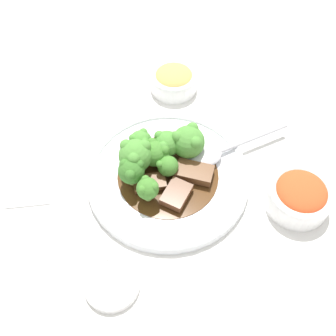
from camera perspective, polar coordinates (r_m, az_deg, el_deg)
ground_plane at (r=0.66m, az=0.00°, el=-1.71°), size 4.00×4.00×0.00m
main_plate at (r=0.65m, az=0.00°, el=-1.22°), size 0.27×0.27×0.02m
beef_strip_0 at (r=0.64m, az=3.85°, el=-0.61°), size 0.06×0.07×0.01m
beef_strip_1 at (r=0.62m, az=0.99°, el=-3.89°), size 0.06×0.06×0.01m
beef_strip_2 at (r=0.63m, az=-2.68°, el=-2.11°), size 0.04×0.05×0.01m
broccoli_floret_0 at (r=0.60m, az=-2.98°, el=-2.98°), size 0.03×0.03×0.05m
broccoli_floret_1 at (r=0.65m, az=-0.18°, el=3.59°), size 0.04×0.04×0.05m
broccoli_floret_2 at (r=0.65m, az=2.94°, el=3.90°), size 0.06×0.06×0.06m
broccoli_floret_3 at (r=0.64m, az=-1.99°, el=2.18°), size 0.04×0.04×0.05m
broccoli_floret_4 at (r=0.61m, az=-5.29°, el=-0.55°), size 0.04×0.04×0.05m
broccoli_floret_5 at (r=0.65m, az=-3.99°, el=3.92°), size 0.04×0.04×0.05m
broccoli_floret_6 at (r=0.63m, az=-0.42°, el=0.43°), size 0.03×0.03×0.04m
broccoli_floret_7 at (r=0.63m, az=-4.76°, el=1.85°), size 0.05×0.05×0.06m
serving_spoon at (r=0.67m, az=6.40°, el=2.07°), size 0.06×0.20×0.01m
side_bowl_kimchi at (r=0.65m, az=18.54°, el=-3.82°), size 0.10×0.10×0.05m
side_bowl_appetizer at (r=0.79m, az=0.85°, el=12.70°), size 0.09×0.09×0.04m
sauce_dish at (r=0.58m, az=-8.14°, el=-16.31°), size 0.08×0.08×0.01m
paper_napkin at (r=0.71m, az=-19.34°, el=-0.49°), size 0.15×0.10×0.01m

